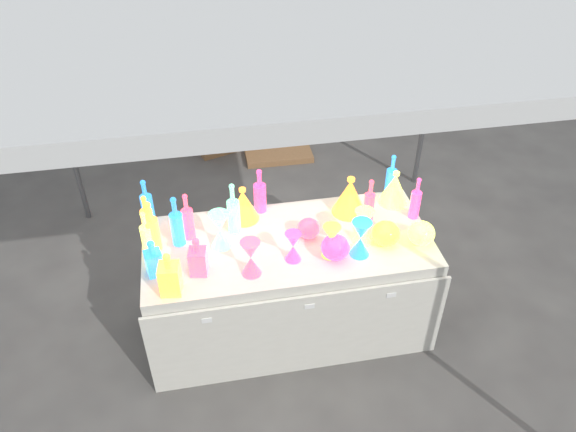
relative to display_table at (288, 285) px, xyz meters
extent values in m
plane|color=#605E59|center=(0.00, 0.01, -0.37)|extent=(80.00, 80.00, 0.00)
cylinder|color=gray|center=(-1.50, 1.51, 0.83)|extent=(0.04, 0.04, 2.40)
cylinder|color=gray|center=(1.50, 1.51, 0.83)|extent=(0.04, 0.04, 2.40)
cylinder|color=gray|center=(0.00, 1.48, 0.63)|extent=(3.00, 0.04, 0.04)
cube|color=silver|center=(0.00, 0.01, 0.00)|extent=(1.80, 0.80, 0.75)
cube|color=silver|center=(0.00, -0.41, -0.04)|extent=(1.84, 0.02, 0.68)
cube|color=white|center=(-0.55, -0.42, 0.23)|extent=(0.06, 0.00, 0.03)
cube|color=white|center=(0.05, -0.42, 0.23)|extent=(0.06, 0.00, 0.03)
cube|color=white|center=(0.55, -0.42, 0.23)|extent=(0.06, 0.00, 0.03)
cube|color=#936842|center=(-0.24, 2.51, -0.17)|extent=(0.65, 0.56, 0.40)
cube|color=#936842|center=(0.30, 2.24, -0.35)|extent=(0.67, 0.48, 0.06)
camera|label=1|loc=(-0.48, -2.61, 2.67)|focal=35.00mm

